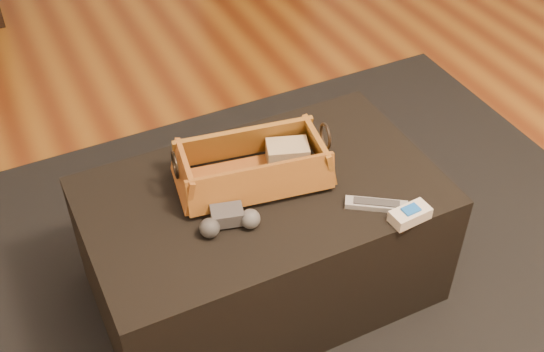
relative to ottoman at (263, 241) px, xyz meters
name	(u,v)px	position (x,y,z in m)	size (l,w,h in m)	color
floor	(249,348)	(-0.13, -0.18, -0.23)	(5.00, 5.50, 0.01)	brown
area_rug	(270,299)	(0.00, -0.05, -0.22)	(2.60, 2.00, 0.01)	black
ottoman	(263,241)	(0.00, 0.00, 0.00)	(1.00, 0.60, 0.42)	black
tv_remote	(247,179)	(-0.03, 0.03, 0.24)	(0.23, 0.05, 0.02)	black
cloth_bundle	(288,154)	(0.11, 0.06, 0.26)	(0.12, 0.08, 0.06)	tan
wicker_basket	(253,167)	(-0.01, 0.05, 0.26)	(0.46, 0.29, 0.15)	#AC5E27
game_controller	(229,220)	(-0.14, -0.09, 0.24)	(0.17, 0.11, 0.05)	#38383B
silver_remote	(376,204)	(0.25, -0.20, 0.22)	(0.16, 0.13, 0.02)	#A0A2A8
cream_gadget	(410,215)	(0.30, -0.28, 0.23)	(0.11, 0.06, 0.04)	beige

